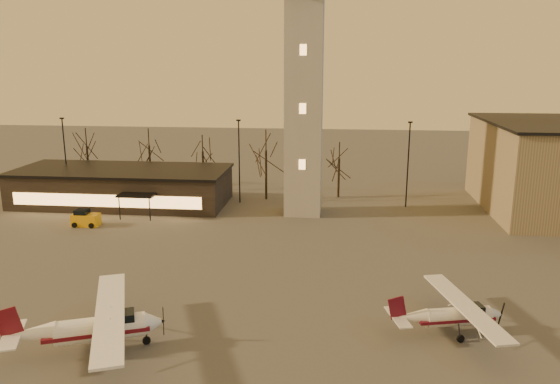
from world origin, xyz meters
name	(u,v)px	position (x,y,z in m)	size (l,w,h in m)	color
ground	(270,345)	(0.00, 0.00, 0.00)	(220.00, 220.00, 0.00)	#494644
control_tower	(304,66)	(0.00, 30.00, 16.33)	(6.80, 6.80, 32.60)	#9B9893
terminal	(123,186)	(-21.99, 31.98, 2.16)	(25.40, 12.20, 4.30)	black
light_poles	(308,165)	(0.50, 31.00, 5.41)	(58.50, 12.25, 10.14)	black
tree_row	(203,147)	(-13.70, 39.16, 5.94)	(37.20, 9.20, 8.80)	black
cessna_front	(459,319)	(11.70, 2.82, 0.95)	(8.07, 10.07, 2.78)	silver
cessna_rear	(104,332)	(-9.80, -1.57, 1.17)	(9.94, 12.06, 3.41)	white
service_cart	(85,220)	(-22.39, 22.57, 0.66)	(2.76, 1.77, 1.74)	#E7A20D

